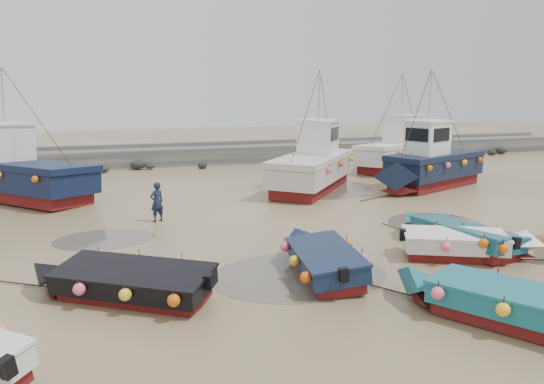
% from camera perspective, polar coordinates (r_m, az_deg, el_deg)
% --- Properties ---
extents(ground, '(120.00, 120.00, 0.00)m').
position_cam_1_polar(ground, '(17.96, 7.67, -5.87)').
color(ground, tan).
rests_on(ground, ground).
extents(seawall, '(60.00, 4.92, 1.50)m').
position_cam_1_polar(seawall, '(38.46, -6.77, 3.99)').
color(seawall, slate).
rests_on(seawall, ground).
extents(puddle_a, '(5.12, 5.12, 0.01)m').
position_cam_1_polar(puddle_a, '(15.18, 2.89, -8.91)').
color(puddle_a, '#595147').
rests_on(puddle_a, ground).
extents(puddle_b, '(3.72, 3.72, 0.01)m').
position_cam_1_polar(puddle_b, '(21.86, 17.20, -3.24)').
color(puddle_b, '#595147').
rests_on(puddle_b, ground).
extents(puddle_c, '(3.50, 3.50, 0.01)m').
position_cam_1_polar(puddle_c, '(19.62, -17.55, -4.84)').
color(puddle_c, '#595147').
rests_on(puddle_c, ground).
extents(puddle_d, '(6.14, 6.14, 0.01)m').
position_cam_1_polar(puddle_d, '(28.67, 4.64, 0.47)').
color(puddle_d, '#595147').
rests_on(puddle_d, ground).
extents(dinghy_1, '(2.31, 5.70, 1.43)m').
position_cam_1_polar(dinghy_1, '(15.18, 5.56, -6.76)').
color(dinghy_1, maroon).
rests_on(dinghy_1, ground).
extents(dinghy_2, '(3.76, 5.43, 1.43)m').
position_cam_1_polar(dinghy_2, '(13.18, 23.21, -10.39)').
color(dinghy_2, maroon).
rests_on(dinghy_2, ground).
extents(dinghy_4, '(5.55, 4.19, 1.43)m').
position_cam_1_polar(dinghy_4, '(13.92, -15.83, -8.81)').
color(dinghy_4, maroon).
rests_on(dinghy_4, ground).
extents(dinghy_5, '(5.02, 3.01, 1.43)m').
position_cam_1_polar(dinghy_5, '(17.47, 20.18, -5.00)').
color(dinghy_5, maroon).
rests_on(dinghy_5, ground).
extents(dinghy_6, '(2.34, 5.80, 1.43)m').
position_cam_1_polar(dinghy_6, '(18.55, 19.15, -4.08)').
color(dinghy_6, maroon).
rests_on(dinghy_6, ground).
extents(cabin_boat_0, '(8.49, 9.23, 6.22)m').
position_cam_1_polar(cabin_boat_0, '(28.27, -26.28, 1.91)').
color(cabin_boat_0, maroon).
rests_on(cabin_boat_0, ground).
extents(cabin_boat_1, '(7.83, 9.09, 6.22)m').
position_cam_1_polar(cabin_boat_1, '(28.27, 4.66, 3.02)').
color(cabin_boat_1, maroon).
rests_on(cabin_boat_1, ground).
extents(cabin_boat_2, '(9.13, 5.00, 6.22)m').
position_cam_1_polar(cabin_boat_2, '(29.42, 16.51, 3.01)').
color(cabin_boat_2, maroon).
rests_on(cabin_boat_2, ground).
extents(cabin_boat_3, '(8.55, 5.18, 6.22)m').
position_cam_1_polar(cabin_boat_3, '(35.52, 13.70, 4.44)').
color(cabin_boat_3, maroon).
rests_on(cabin_boat_3, ground).
extents(person, '(0.69, 0.60, 1.59)m').
position_cam_1_polar(person, '(21.67, -12.19, -3.13)').
color(person, '#151E35').
rests_on(person, ground).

